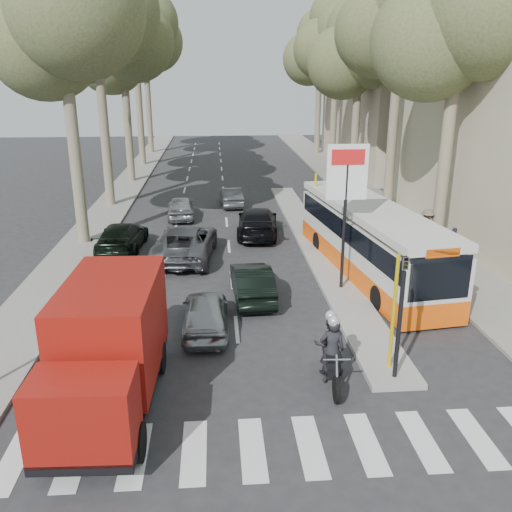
{
  "coord_description": "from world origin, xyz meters",
  "views": [
    {
      "loc": [
        -1.49,
        -14.07,
        7.98
      ],
      "look_at": [
        -0.06,
        4.72,
        1.6
      ],
      "focal_mm": 38.0,
      "sensor_mm": 36.0,
      "label": 1
    }
  ],
  "objects": [
    {
      "name": "tree_r_e",
      "position": [
        9.23,
        42.11,
        10.38
      ],
      "size": [
        7.4,
        7.2,
        14.1
      ],
      "color": "#6B604C",
      "rests_on": "ground"
    },
    {
      "name": "tree_l_e",
      "position": [
        -7.97,
        44.11,
        10.73
      ],
      "size": [
        7.4,
        7.2,
        14.49
      ],
      "color": "#6B604C",
      "rests_on": "ground"
    },
    {
      "name": "motorcycle",
      "position": [
        1.51,
        -1.25,
        0.92
      ],
      "size": [
        0.87,
        2.38,
        2.02
      ],
      "rotation": [
        0.0,
        0.0,
        -0.05
      ],
      "color": "black",
      "rests_on": "ground"
    },
    {
      "name": "red_truck",
      "position": [
        -4.19,
        -1.99,
        1.63
      ],
      "size": [
        2.41,
        5.87,
        3.09
      ],
      "rotation": [
        0.0,
        0.0,
        -0.04
      ],
      "color": "black",
      "rests_on": "ground"
    },
    {
      "name": "traffic_light_island",
      "position": [
        3.25,
        -1.5,
        2.49
      ],
      "size": [
        0.16,
        0.41,
        3.6
      ],
      "color": "black",
      "rests_on": "ground"
    },
    {
      "name": "tree_r_d",
      "position": [
        9.13,
        34.11,
        11.07
      ],
      "size": [
        7.4,
        7.2,
        14.88
      ],
      "color": "#6B604C",
      "rests_on": "ground"
    },
    {
      "name": "silver_hatchback",
      "position": [
        -1.91,
        1.98,
        0.63
      ],
      "size": [
        1.49,
        3.68,
        1.25
      ],
      "primitive_type": "imported",
      "rotation": [
        0.0,
        0.0,
        3.14
      ],
      "color": "#9B9FA3",
      "rests_on": "ground"
    },
    {
      "name": "queue_car_d",
      "position": [
        -0.5,
        19.47,
        0.58
      ],
      "size": [
        1.45,
        3.61,
        1.17
      ],
      "primitive_type": "imported",
      "rotation": [
        0.0,
        0.0,
        3.2
      ],
      "color": "#505358",
      "rests_on": "ground"
    },
    {
      "name": "pedestrian_far",
      "position": [
        8.51,
        10.07,
        1.01
      ],
      "size": [
        1.24,
        0.76,
        1.78
      ],
      "primitive_type": "imported",
      "rotation": [
        0.0,
        0.0,
        3.37
      ],
      "color": "#65594B",
      "rests_on": "sidewalk_right"
    },
    {
      "name": "tree_r_a",
      "position": [
        9.13,
        10.11,
        10.38
      ],
      "size": [
        7.4,
        7.2,
        14.1
      ],
      "color": "#6B604C",
      "rests_on": "ground"
    },
    {
      "name": "queue_car_c",
      "position": [
        -3.5,
        16.61,
        0.64
      ],
      "size": [
        1.73,
        3.84,
        1.28
      ],
      "primitive_type": "imported",
      "rotation": [
        0.0,
        0.0,
        3.2
      ],
      "color": "#9C9DA4",
      "rests_on": "ground"
    },
    {
      "name": "city_bus",
      "position": [
        4.8,
        6.82,
        1.54
      ],
      "size": [
        3.81,
        11.3,
        2.92
      ],
      "rotation": [
        0.0,
        0.0,
        0.13
      ],
      "color": "#F5580D",
      "rests_on": "ground"
    },
    {
      "name": "pedestrian_near",
      "position": [
        8.79,
        7.68,
        0.89
      ],
      "size": [
        0.92,
        0.97,
        1.53
      ],
      "primitive_type": "imported",
      "rotation": [
        0.0,
        0.0,
        2.28
      ],
      "color": "#372D44",
      "rests_on": "sidewalk_right"
    },
    {
      "name": "sidewalk_right",
      "position": [
        8.6,
        25.0,
        0.06
      ],
      "size": [
        3.2,
        70.0,
        0.12
      ],
      "primitive_type": "cube",
      "color": "gray",
      "rests_on": "ground"
    },
    {
      "name": "median_left",
      "position": [
        -8.0,
        28.0,
        0.06
      ],
      "size": [
        2.4,
        64.0,
        0.12
      ],
      "primitive_type": "cube",
      "color": "gray",
      "rests_on": "ground"
    },
    {
      "name": "billboard",
      "position": [
        3.25,
        5.0,
        3.7
      ],
      "size": [
        1.5,
        12.1,
        5.6
      ],
      "color": "yellow",
      "rests_on": "ground"
    },
    {
      "name": "tree_r_c",
      "position": [
        9.03,
        26.11,
        9.69
      ],
      "size": [
        7.4,
        7.2,
        13.32
      ],
      "color": "#6B604C",
      "rests_on": "ground"
    },
    {
      "name": "queue_car_a",
      "position": [
        -2.89,
        9.38,
        0.75
      ],
      "size": [
        3.03,
        5.61,
        1.5
      ],
      "primitive_type": "imported",
      "rotation": [
        0.0,
        0.0,
        3.04
      ],
      "color": "#51535A",
      "rests_on": "ground"
    },
    {
      "name": "tree_l_d",
      "position": [
        -7.87,
        36.11,
        11.76
      ],
      "size": [
        7.4,
        7.2,
        15.66
      ],
      "color": "#6B604C",
      "rests_on": "ground"
    },
    {
      "name": "building_far",
      "position": [
        15.5,
        34.0,
        8.0
      ],
      "size": [
        11.0,
        20.0,
        16.0
      ],
      "primitive_type": "cube",
      "color": "#B7A88E",
      "rests_on": "ground"
    },
    {
      "name": "tree_r_b",
      "position": [
        9.23,
        18.11,
        11.42
      ],
      "size": [
        7.4,
        7.2,
        15.27
      ],
      "color": "#6B604C",
      "rests_on": "ground"
    },
    {
      "name": "dark_hatchback",
      "position": [
        -0.21,
        4.55,
        0.65
      ],
      "size": [
        1.55,
        3.98,
        1.29
      ],
      "primitive_type": "imported",
      "rotation": [
        0.0,
        0.0,
        3.19
      ],
      "color": "black",
      "rests_on": "ground"
    },
    {
      "name": "tree_l_b",
      "position": [
        -7.97,
        20.11,
        11.07
      ],
      "size": [
        7.4,
        7.2,
        14.88
      ],
      "color": "#6B604C",
      "rests_on": "ground"
    },
    {
      "name": "traffic_island",
      "position": [
        3.25,
        11.0,
        0.08
      ],
      "size": [
        1.5,
        26.0,
        0.16
      ],
      "primitive_type": "cube",
      "color": "gray",
      "rests_on": "ground"
    },
    {
      "name": "tree_l_a",
      "position": [
        -7.87,
        12.11,
        10.38
      ],
      "size": [
        7.4,
        7.2,
        14.1
      ],
      "color": "#6B604C",
      "rests_on": "ground"
    },
    {
      "name": "queue_car_e",
      "position": [
        -5.92,
        10.66,
        0.67
      ],
      "size": [
        2.14,
        4.73,
        1.34
      ],
      "primitive_type": "imported",
      "rotation": [
        0.0,
        0.0,
        3.09
      ],
      "color": "black",
      "rests_on": "ground"
    },
    {
      "name": "ground",
      "position": [
        0.0,
        0.0,
        0.0
      ],
      "size": [
        120.0,
        120.0,
        0.0
      ],
      "primitive_type": "plane",
      "color": "#28282B",
      "rests_on": "ground"
    },
    {
      "name": "tree_l_c",
      "position": [
        -7.77,
        28.11,
        10.04
      ],
      "size": [
        7.4,
        7.2,
        13.71
      ],
      "color": "#6B604C",
      "rests_on": "ground"
    },
    {
      "name": "queue_car_b",
      "position": [
        0.63,
        12.81,
        0.71
      ],
      "size": [
        2.44,
        5.09,
        1.43
      ],
      "primitive_type": "imported",
      "rotation": [
        0.0,
        0.0,
        3.05
      ],
      "color": "black",
      "rests_on": "ground"
    }
  ]
}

